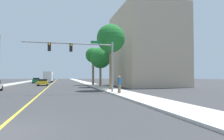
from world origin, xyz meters
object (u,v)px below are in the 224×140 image
at_px(palm_mid, 100,58).
at_px(delivery_truck, 48,77).
at_px(street_lamp, 0,58).
at_px(car_yellow, 43,82).
at_px(car_green, 37,80).
at_px(palm_near, 111,39).
at_px(palm_far, 93,56).
at_px(pedestrian, 119,84).
at_px(traffic_signal_mast, 85,54).

distance_m(palm_mid, delivery_truck, 31.92).
height_order(street_lamp, delivery_truck, street_lamp).
xyz_separation_m(palm_mid, car_yellow, (-10.03, 8.44, -4.28)).
relative_size(car_green, delivery_truck, 0.57).
xyz_separation_m(palm_near, car_yellow, (-9.91, 16.26, -6.17)).
xyz_separation_m(palm_far, pedestrian, (-0.67, -21.56, -5.14)).
bearing_deg(delivery_truck, palm_near, -72.90).
relative_size(palm_mid, pedestrian, 3.70).
height_order(palm_mid, car_yellow, palm_mid).
height_order(palm_mid, delivery_truck, palm_mid).
distance_m(palm_near, pedestrian, 8.32).
bearing_deg(palm_mid, palm_near, -90.85).
distance_m(car_green, car_yellow, 14.87).
relative_size(palm_mid, car_green, 1.51).
bearing_deg(delivery_truck, pedestrian, -75.58).
height_order(traffic_signal_mast, palm_far, palm_far).
bearing_deg(street_lamp, palm_mid, -10.98).
height_order(street_lamp, palm_near, street_lamp).
bearing_deg(car_green, pedestrian, -72.64).
bearing_deg(street_lamp, palm_far, 15.74).
distance_m(traffic_signal_mast, car_yellow, 21.66).
bearing_deg(palm_mid, car_green, 119.16).
xyz_separation_m(palm_mid, delivery_truck, (-10.25, 30.05, -3.28)).
bearing_deg(delivery_truck, car_green, -108.27).
bearing_deg(pedestrian, car_yellow, -157.96).
bearing_deg(traffic_signal_mast, palm_near, 47.31).
relative_size(car_yellow, delivery_truck, 0.54).
height_order(street_lamp, palm_far, street_lamp).
distance_m(palm_mid, palm_far, 7.92).
height_order(car_green, car_yellow, car_green).
bearing_deg(palm_mid, palm_far, 90.25).
height_order(palm_far, car_green, palm_far).
height_order(palm_mid, car_green, palm_mid).
relative_size(palm_mid, car_yellow, 1.59).
relative_size(street_lamp, car_green, 1.97).
bearing_deg(delivery_truck, traffic_signal_mast, -79.48).
height_order(traffic_signal_mast, palm_near, palm_near).
bearing_deg(car_yellow, car_green, 99.50).
relative_size(palm_far, car_yellow, 1.85).
bearing_deg(palm_near, car_green, 112.43).
xyz_separation_m(palm_mid, car_green, (-12.86, 23.04, -4.22)).
xyz_separation_m(street_lamp, pedestrian, (15.77, -16.93, -3.88)).
relative_size(palm_near, delivery_truck, 1.12).
bearing_deg(traffic_signal_mast, car_green, 104.12).
height_order(palm_near, delivery_truck, palm_near).
bearing_deg(car_green, delivery_truck, 68.69).
height_order(palm_far, delivery_truck, palm_far).
bearing_deg(car_green, street_lamp, -101.26).
xyz_separation_m(palm_far, delivery_truck, (-10.22, 22.22, -4.49)).
xyz_separation_m(traffic_signal_mast, car_green, (-8.83, 35.11, -3.54)).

